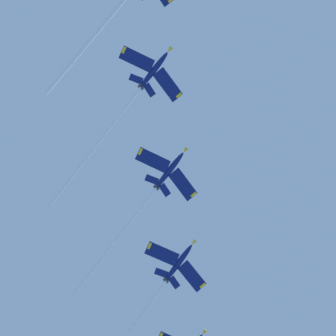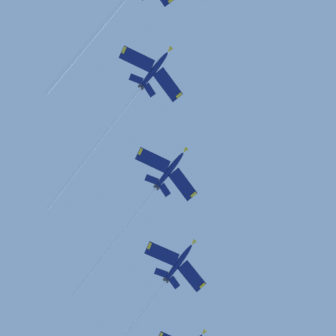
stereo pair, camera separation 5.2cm
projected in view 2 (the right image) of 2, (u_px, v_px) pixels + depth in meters
jet_lead at (121, 4)px, 165.35m from camera, size 20.09×45.88×17.36m
jet_second at (135, 95)px, 168.27m from camera, size 20.02×49.97×20.04m
jet_third at (152, 193)px, 170.91m from camera, size 20.06×46.27×18.07m
jet_fourth at (158, 291)px, 172.51m from camera, size 20.02×47.18×19.48m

